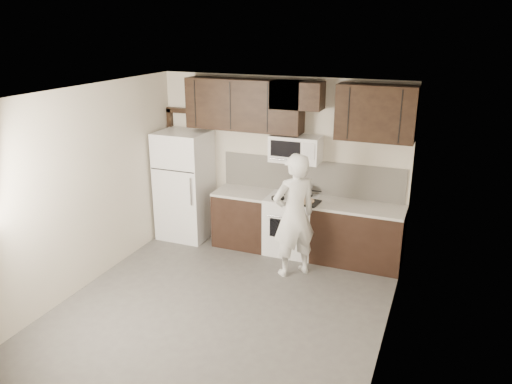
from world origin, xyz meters
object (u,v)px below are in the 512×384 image
Objects in this scene: microwave at (296,149)px; refrigerator at (185,185)px; person at (294,216)px; stove at (291,224)px.

refrigerator is (-1.85, -0.17, -0.75)m from microwave.
microwave reaches higher than refrigerator.
refrigerator is 1.00× the size of person.
microwave is at bearing 5.15° from refrigerator.
person is (0.25, -0.69, 0.44)m from stove.
person is at bearing -72.68° from microwave.
stove is 1.90m from refrigerator.
refrigerator is (-1.85, -0.05, 0.44)m from stove.
person reaches higher than stove.
microwave reaches higher than stove.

